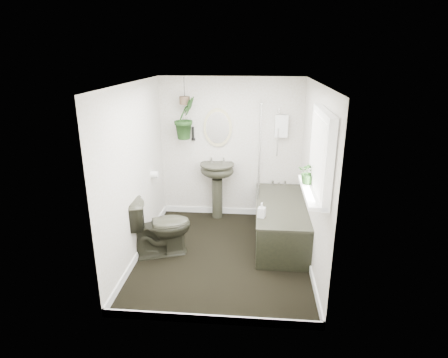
{
  "coord_description": "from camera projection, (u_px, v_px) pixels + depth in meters",
  "views": [
    {
      "loc": [
        0.41,
        -4.54,
        2.65
      ],
      "look_at": [
        0.0,
        0.15,
        1.05
      ],
      "focal_mm": 30.0,
      "sensor_mm": 36.0,
      "label": 1
    }
  ],
  "objects": [
    {
      "name": "wall_right",
      "position": [
        315.0,
        178.0,
        4.7
      ],
      "size": [
        0.02,
        2.8,
        2.3
      ],
      "primitive_type": "cube",
      "color": "white",
      "rests_on": "ground"
    },
    {
      "name": "toilet",
      "position": [
        160.0,
        226.0,
        5.07
      ],
      "size": [
        0.92,
        0.72,
        0.83
      ],
      "primitive_type": "imported",
      "rotation": [
        0.0,
        0.0,
        1.93
      ],
      "color": "#2A2A1F",
      "rests_on": "floor"
    },
    {
      "name": "wall_sconce",
      "position": [
        193.0,
        134.0,
        6.05
      ],
      "size": [
        0.04,
        0.04,
        0.22
      ],
      "primitive_type": "cylinder",
      "color": "black",
      "rests_on": "wall_back"
    },
    {
      "name": "wall_front",
      "position": [
        209.0,
        223.0,
        3.47
      ],
      "size": [
        2.3,
        0.02,
        2.3
      ],
      "primitive_type": "cube",
      "color": "white",
      "rests_on": "ground"
    },
    {
      "name": "oval_mirror",
      "position": [
        218.0,
        128.0,
        5.99
      ],
      "size": [
        0.46,
        0.03,
        0.62
      ],
      "primitive_type": "ellipsoid",
      "color": "#C5B886",
      "rests_on": "wall_back"
    },
    {
      "name": "floor",
      "position": [
        223.0,
        255.0,
        5.17
      ],
      "size": [
        2.3,
        2.8,
        0.02
      ],
      "primitive_type": "cube",
      "color": "black",
      "rests_on": "ground"
    },
    {
      "name": "wall_back",
      "position": [
        231.0,
        149.0,
        6.13
      ],
      "size": [
        2.3,
        0.02,
        2.3
      ],
      "primitive_type": "cube",
      "color": "white",
      "rests_on": "ground"
    },
    {
      "name": "toilet_roll_holder",
      "position": [
        155.0,
        175.0,
        5.63
      ],
      "size": [
        0.11,
        0.11,
        0.11
      ],
      "primitive_type": "cylinder",
      "rotation": [
        0.0,
        1.57,
        0.0
      ],
      "color": "white",
      "rests_on": "wall_left"
    },
    {
      "name": "sill_plant",
      "position": [
        309.0,
        173.0,
        4.16
      ],
      "size": [
        0.27,
        0.24,
        0.26
      ],
      "primitive_type": "imported",
      "rotation": [
        0.0,
        0.0,
        -0.19
      ],
      "color": "black",
      "rests_on": "window_sill"
    },
    {
      "name": "pedestal_sink",
      "position": [
        217.0,
        191.0,
        6.2
      ],
      "size": [
        0.66,
        0.6,
        0.94
      ],
      "primitive_type": null,
      "rotation": [
        0.0,
        0.0,
        -0.26
      ],
      "color": "#2A2A1F",
      "rests_on": "floor"
    },
    {
      "name": "wall_left",
      "position": [
        135.0,
        173.0,
        4.89
      ],
      "size": [
        0.02,
        2.8,
        2.3
      ],
      "primitive_type": "cube",
      "color": "white",
      "rests_on": "ground"
    },
    {
      "name": "hanging_plant",
      "position": [
        185.0,
        118.0,
        5.82
      ],
      "size": [
        0.46,
        0.47,
        0.66
      ],
      "primitive_type": "imported",
      "rotation": [
        0.0,
        0.0,
        0.88
      ],
      "color": "black",
      "rests_on": "ceiling"
    },
    {
      "name": "window_recess",
      "position": [
        321.0,
        154.0,
        3.88
      ],
      "size": [
        0.08,
        1.0,
        0.9
      ],
      "primitive_type": "cube",
      "color": "white",
      "rests_on": "wall_right"
    },
    {
      "name": "skirting",
      "position": [
        223.0,
        251.0,
        5.15
      ],
      "size": [
        2.3,
        2.8,
        0.1
      ],
      "primitive_type": "cube",
      "color": "white",
      "rests_on": "floor"
    },
    {
      "name": "window_blinds",
      "position": [
        317.0,
        154.0,
        3.89
      ],
      "size": [
        0.01,
        0.86,
        0.76
      ],
      "primitive_type": "cube",
      "color": "white",
      "rests_on": "wall_right"
    },
    {
      "name": "window_sill",
      "position": [
        311.0,
        191.0,
        4.03
      ],
      "size": [
        0.18,
        1.0,
        0.04
      ],
      "primitive_type": "cube",
      "color": "white",
      "rests_on": "wall_right"
    },
    {
      "name": "hanging_pot",
      "position": [
        185.0,
        100.0,
        5.73
      ],
      "size": [
        0.16,
        0.16,
        0.12
      ],
      "primitive_type": "cylinder",
      "color": "#4E3B2B",
      "rests_on": "ceiling"
    },
    {
      "name": "ceiling",
      "position": [
        223.0,
        82.0,
        4.42
      ],
      "size": [
        2.3,
        2.8,
        0.02
      ],
      "primitive_type": "cube",
      "color": "white",
      "rests_on": "ground"
    },
    {
      "name": "bathtub",
      "position": [
        280.0,
        222.0,
        5.48
      ],
      "size": [
        0.72,
        1.72,
        0.58
      ],
      "primitive_type": null,
      "color": "#2A2A1F",
      "rests_on": "floor"
    },
    {
      "name": "bath_screen",
      "position": [
        260.0,
        148.0,
        5.65
      ],
      "size": [
        0.04,
        0.72,
        1.4
      ],
      "primitive_type": null,
      "color": "silver",
      "rests_on": "bathtub"
    },
    {
      "name": "shower_box",
      "position": [
        281.0,
        126.0,
        5.86
      ],
      "size": [
        0.2,
        0.1,
        0.35
      ],
      "primitive_type": "cube",
      "color": "white",
      "rests_on": "wall_back"
    },
    {
      "name": "soap_bottle",
      "position": [
        262.0,
        210.0,
        4.91
      ],
      "size": [
        0.11,
        0.11,
        0.2
      ],
      "primitive_type": "imported",
      "rotation": [
        0.0,
        0.0,
        -0.26
      ],
      "color": "#2C2426",
      "rests_on": "bathtub"
    }
  ]
}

